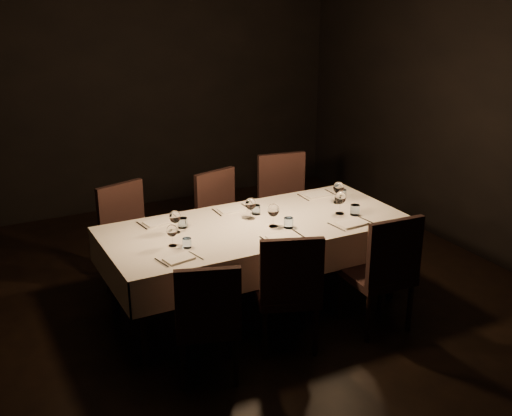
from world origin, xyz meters
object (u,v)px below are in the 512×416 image
chair_far_center (223,216)px  chair_far_right (286,202)px  chair_near_center (289,287)px  chair_far_left (129,233)px  chair_near_left (208,317)px  dining_table (256,232)px  chair_near_right (384,268)px

chair_far_center → chair_far_right: size_ratio=0.93×
chair_far_center → chair_far_right: 0.69m
chair_near_center → chair_far_left: 1.74m
chair_near_left → chair_far_left: chair_far_left is taller
dining_table → chair_near_center: bearing=-98.2°
chair_far_center → dining_table: bearing=-110.4°
chair_near_right → chair_far_right: bearing=-89.8°
dining_table → chair_far_left: bearing=134.3°
chair_near_left → chair_far_center: chair_far_center is taller
dining_table → chair_far_left: (-0.84, 0.86, -0.16)m
dining_table → chair_far_right: bearing=47.8°
chair_near_center → chair_far_left: size_ratio=1.00×
chair_near_left → chair_far_left: bearing=-69.8°
chair_far_left → chair_far_right: 1.61m
dining_table → chair_near_right: bearing=-49.4°
chair_near_left → chair_far_left: (-0.04, 1.67, 0.02)m
chair_near_right → chair_far_center: 1.79m
dining_table → chair_far_center: 0.88m
chair_far_left → chair_far_center: bearing=-16.0°
dining_table → chair_far_left: chair_far_left is taller
chair_near_right → chair_far_center: size_ratio=1.04×
chair_near_center → chair_far_left: chair_far_left is taller
dining_table → chair_far_right: chair_far_right is taller
chair_near_center → chair_near_right: (0.81, -0.09, 0.01)m
chair_near_center → chair_far_center: (0.19, 1.59, -0.00)m
chair_near_center → chair_far_right: (0.88, 1.58, 0.03)m
dining_table → chair_far_right: size_ratio=2.45×
chair_far_center → chair_far_left: bearing=165.7°
chair_far_center → chair_far_right: (0.69, -0.01, 0.04)m
dining_table → chair_near_right: 1.09m
chair_near_left → chair_far_right: 2.30m
dining_table → chair_near_left: chair_near_left is taller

